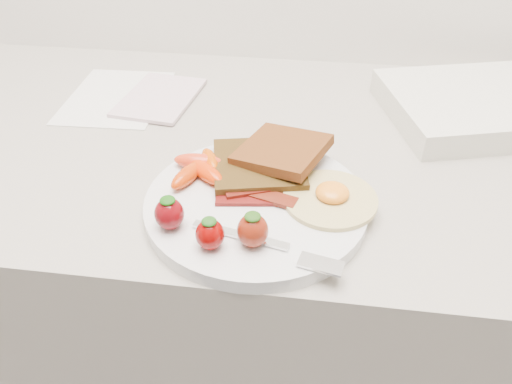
# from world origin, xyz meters

# --- Properties ---
(counter) EXTENTS (2.00, 0.60, 0.90)m
(counter) POSITION_xyz_m (0.00, 1.70, 0.45)
(counter) COLOR gray
(counter) RESTS_ON ground
(plate) EXTENTS (0.27, 0.27, 0.02)m
(plate) POSITION_xyz_m (0.03, 1.53, 0.91)
(plate) COLOR silver
(plate) RESTS_ON counter
(toast_lower) EXTENTS (0.14, 0.14, 0.01)m
(toast_lower) POSITION_xyz_m (0.02, 1.59, 0.93)
(toast_lower) COLOR black
(toast_lower) RESTS_ON plate
(toast_upper) EXTENTS (0.13, 0.13, 0.02)m
(toast_upper) POSITION_xyz_m (0.05, 1.61, 0.94)
(toast_upper) COLOR #4F1C0D
(toast_upper) RESTS_ON toast_lower
(fried_egg) EXTENTS (0.13, 0.13, 0.02)m
(fried_egg) POSITION_xyz_m (0.11, 1.54, 0.92)
(fried_egg) COLOR #F1EBB0
(fried_egg) RESTS_ON plate
(bacon_strips) EXTENTS (0.10, 0.06, 0.01)m
(bacon_strips) POSITION_xyz_m (0.03, 1.53, 0.92)
(bacon_strips) COLOR #3C080B
(bacon_strips) RESTS_ON plate
(baby_carrots) EXTENTS (0.08, 0.10, 0.02)m
(baby_carrots) POSITION_xyz_m (-0.05, 1.57, 0.93)
(baby_carrots) COLOR red
(baby_carrots) RESTS_ON plate
(strawberries) EXTENTS (0.13, 0.06, 0.04)m
(strawberries) POSITION_xyz_m (-0.01, 1.46, 0.94)
(strawberries) COLOR #66060B
(strawberries) RESTS_ON plate
(fork) EXTENTS (0.17, 0.07, 0.00)m
(fork) POSITION_xyz_m (0.06, 1.45, 0.92)
(fork) COLOR white
(fork) RESTS_ON plate
(paper_sheet) EXTENTS (0.16, 0.21, 0.00)m
(paper_sheet) POSITION_xyz_m (-0.25, 1.80, 0.90)
(paper_sheet) COLOR silver
(paper_sheet) RESTS_ON counter
(notepad) EXTENTS (0.13, 0.17, 0.01)m
(notepad) POSITION_xyz_m (-0.17, 1.80, 0.91)
(notepad) COLOR beige
(notepad) RESTS_ON paper_sheet
(appliance) EXTENTS (0.33, 0.29, 0.04)m
(appliance) POSITION_xyz_m (0.34, 1.81, 0.92)
(appliance) COLOR silver
(appliance) RESTS_ON counter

